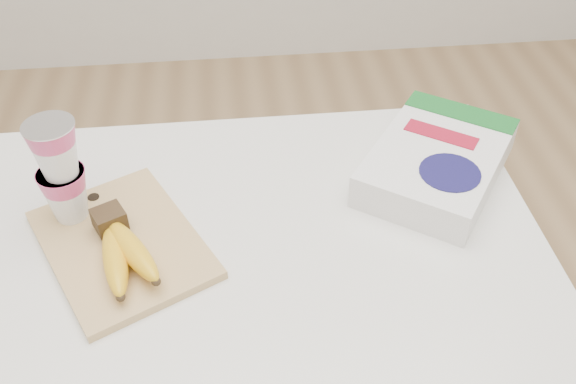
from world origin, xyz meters
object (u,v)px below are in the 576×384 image
object	(u,v)px
yogurt_stack	(60,169)
cereal_box	(437,162)
bananas	(122,250)
cutting_board	(122,244)
table	(238,377)

from	to	relation	value
yogurt_stack	cereal_box	xyz separation A→B (m)	(0.63, 0.05, -0.08)
bananas	yogurt_stack	size ratio (longest dim) A/B	1.08
cereal_box	cutting_board	bearing A→B (deg)	-132.26
cutting_board	yogurt_stack	xyz separation A→B (m)	(-0.08, 0.07, 0.11)
cutting_board	cereal_box	bearing A→B (deg)	-14.41
yogurt_stack	cereal_box	bearing A→B (deg)	4.72
table	yogurt_stack	bearing A→B (deg)	163.46
cereal_box	bananas	bearing A→B (deg)	-128.02
table	cutting_board	xyz separation A→B (m)	(-0.16, 0.00, 0.40)
table	yogurt_stack	world-z (taller)	yogurt_stack
table	bananas	world-z (taller)	bananas
cutting_board	bananas	world-z (taller)	bananas
cutting_board	bananas	bearing A→B (deg)	-105.71
yogurt_stack	bananas	bearing A→B (deg)	-50.19
table	cereal_box	xyz separation A→B (m)	(0.39, 0.13, 0.42)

